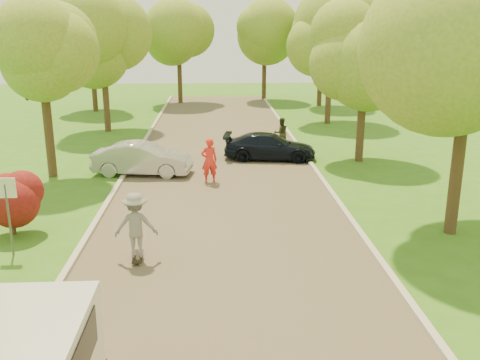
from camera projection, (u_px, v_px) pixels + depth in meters
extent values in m
plane|color=#376718|center=(230.00, 328.00, 11.03)|extent=(100.00, 100.00, 0.00)
cube|color=#4C4438|center=(223.00, 204.00, 18.71)|extent=(8.00, 60.00, 0.01)
cube|color=#B2AD9E|center=(106.00, 205.00, 18.50)|extent=(0.18, 60.00, 0.12)
cube|color=#B2AD9E|center=(337.00, 201.00, 18.88)|extent=(0.18, 60.00, 0.12)
cylinder|color=#59595E|center=(9.00, 220.00, 14.32)|extent=(0.06, 0.06, 2.00)
cube|color=white|center=(5.00, 188.00, 14.07)|extent=(0.55, 0.04, 0.55)
cylinder|color=#382619|center=(13.00, 223.00, 15.92)|extent=(0.12, 0.12, 0.70)
sphere|color=#590F0F|center=(10.00, 199.00, 15.71)|extent=(1.70, 1.70, 1.70)
cylinder|color=#382619|center=(50.00, 139.00, 21.79)|extent=(0.36, 0.36, 3.15)
sphere|color=olive|center=(42.00, 68.00, 21.00)|extent=(4.20, 4.20, 4.20)
sphere|color=olive|center=(57.00, 52.00, 20.86)|extent=(3.15, 3.15, 3.15)
cylinder|color=#382619|center=(106.00, 99.00, 31.31)|extent=(0.36, 0.36, 3.83)
sphere|color=olive|center=(102.00, 40.00, 30.39)|extent=(4.80, 4.80, 4.80)
sphere|color=olive|center=(114.00, 27.00, 30.22)|extent=(3.60, 3.60, 3.60)
cylinder|color=#382619|center=(457.00, 172.00, 15.62)|extent=(0.36, 0.36, 3.83)
sphere|color=olive|center=(470.00, 52.00, 14.67)|extent=(5.00, 5.00, 5.00)
cylinder|color=#382619|center=(361.00, 125.00, 24.30)|extent=(0.36, 0.36, 3.38)
sphere|color=olive|center=(365.00, 57.00, 23.47)|extent=(4.40, 4.40, 4.40)
sphere|color=olive|center=(381.00, 42.00, 23.32)|extent=(3.30, 3.30, 3.30)
cylinder|color=#382619|center=(329.00, 92.00, 33.84)|extent=(0.36, 0.36, 4.05)
sphere|color=olive|center=(331.00, 33.00, 32.85)|extent=(5.20, 5.20, 5.20)
sphere|color=olive|center=(344.00, 20.00, 32.67)|extent=(3.90, 3.90, 3.90)
cylinder|color=#382619|center=(94.00, 87.00, 38.91)|extent=(0.36, 0.36, 3.60)
sphere|color=olive|center=(91.00, 40.00, 38.00)|extent=(5.00, 5.00, 5.00)
sphere|color=olive|center=(100.00, 29.00, 37.83)|extent=(3.75, 3.75, 3.75)
cylinder|color=#382619|center=(320.00, 81.00, 41.59)|extent=(0.36, 0.36, 3.83)
sphere|color=olive|center=(322.00, 36.00, 40.65)|extent=(5.00, 5.00, 5.00)
sphere|color=olive|center=(332.00, 26.00, 40.48)|extent=(3.75, 3.75, 3.75)
cylinder|color=#382619|center=(180.00, 82.00, 43.06)|extent=(0.36, 0.36, 3.38)
sphere|color=olive|center=(179.00, 42.00, 42.20)|extent=(4.80, 4.80, 4.80)
sphere|color=olive|center=(188.00, 33.00, 42.03)|extent=(3.60, 3.60, 3.60)
cylinder|color=#382619|center=(264.00, 78.00, 45.28)|extent=(0.36, 0.36, 3.60)
sphere|color=olive|center=(265.00, 38.00, 44.37)|extent=(5.00, 5.00, 5.00)
sphere|color=olive|center=(274.00, 29.00, 44.20)|extent=(3.75, 3.75, 3.75)
imported|color=#ADACB1|center=(142.00, 159.00, 22.32)|extent=(4.25, 1.98, 1.35)
imported|color=black|center=(270.00, 146.00, 24.90)|extent=(4.45, 2.28, 1.23)
cube|color=black|center=(138.00, 256.00, 14.22)|extent=(0.30, 0.91, 0.02)
cylinder|color=#BFCC4C|center=(142.00, 253.00, 14.55)|extent=(0.03, 0.07, 0.07)
cylinder|color=#BFCC4C|center=(136.00, 254.00, 14.53)|extent=(0.03, 0.07, 0.07)
cylinder|color=#BFCC4C|center=(140.00, 263.00, 13.94)|extent=(0.03, 0.07, 0.07)
cylinder|color=#BFCC4C|center=(134.00, 264.00, 13.92)|extent=(0.03, 0.07, 0.07)
imported|color=gray|center=(136.00, 225.00, 13.97)|extent=(1.17, 0.71, 1.76)
imported|color=red|center=(209.00, 160.00, 21.11)|extent=(0.74, 0.57, 1.80)
imported|color=#30341F|center=(281.00, 133.00, 27.20)|extent=(0.87, 0.74, 1.56)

